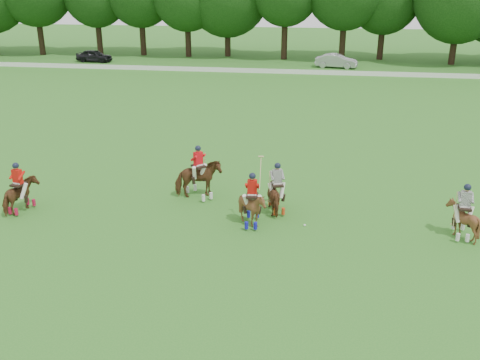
# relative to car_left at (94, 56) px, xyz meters

# --- Properties ---
(ground) EXTENTS (180.00, 180.00, 0.00)m
(ground) POSITION_rel_car_left_xyz_m (21.12, -42.50, -0.68)
(ground) COLOR #276E1F
(ground) RESTS_ON ground
(boundary_rail) EXTENTS (120.00, 0.10, 0.44)m
(boundary_rail) POSITION_rel_car_left_xyz_m (21.12, -4.50, -0.46)
(boundary_rail) COLOR white
(boundary_rail) RESTS_ON ground
(car_left) EXTENTS (4.12, 1.89, 1.37)m
(car_left) POSITION_rel_car_left_xyz_m (0.00, 0.00, 0.00)
(car_left) COLOR black
(car_left) RESTS_ON ground
(car_mid) EXTENTS (4.57, 2.21, 1.44)m
(car_mid) POSITION_rel_car_left_xyz_m (27.06, 0.00, 0.04)
(car_mid) COLOR #ADACB2
(car_mid) RESTS_ON ground
(polo_red_a) EXTENTS (1.08, 1.77, 2.12)m
(polo_red_a) POSITION_rel_car_left_xyz_m (13.80, -39.65, 0.07)
(polo_red_a) COLOR #4E2F14
(polo_red_a) RESTS_ON ground
(polo_red_b) EXTENTS (2.17, 2.18, 2.37)m
(polo_red_b) POSITION_rel_car_left_xyz_m (20.68, -37.05, 0.17)
(polo_red_b) COLOR #4E2F14
(polo_red_b) RESTS_ON ground
(polo_red_c) EXTENTS (1.23, 1.36, 2.70)m
(polo_red_c) POSITION_rel_car_left_xyz_m (23.35, -39.47, 0.08)
(polo_red_c) COLOR #4E2F14
(polo_red_c) RESTS_ON ground
(polo_stripe_a) EXTENTS (1.21, 1.79, 2.12)m
(polo_stripe_a) POSITION_rel_car_left_xyz_m (24.18, -38.04, 0.06)
(polo_stripe_a) COLOR #4E2F14
(polo_stripe_a) RESTS_ON ground
(polo_stripe_b) EXTENTS (1.18, 1.31, 2.11)m
(polo_stripe_b) POSITION_rel_car_left_xyz_m (31.15, -39.29, 0.05)
(polo_stripe_b) COLOR #4E2F14
(polo_stripe_b) RESTS_ON ground
(polo_ball) EXTENTS (0.09, 0.09, 0.09)m
(polo_ball) POSITION_rel_car_left_xyz_m (25.39, -39.28, -0.64)
(polo_ball) COLOR white
(polo_ball) RESTS_ON ground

